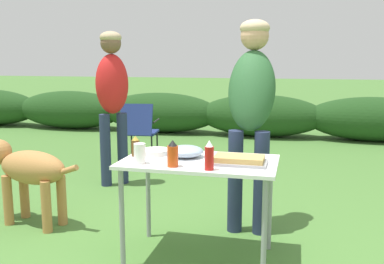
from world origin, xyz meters
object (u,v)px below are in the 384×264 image
(plate_stack, at_px, (156,152))
(paper_cup_stack, at_px, (140,154))
(mixing_bowl, at_px, (186,151))
(hot_sauce_bottle, at_px, (173,154))
(food_tray, at_px, (239,160))
(standing_person_in_red_jacket, at_px, (112,91))
(folding_table, at_px, (199,171))
(dog, at_px, (27,169))
(camp_chair_green_behind_table, at_px, (139,128))
(standing_person_in_olive_jacket, at_px, (252,99))
(ketchup_bottle, at_px, (209,156))
(beer_bottle, at_px, (135,146))

(plate_stack, relative_size, paper_cup_stack, 1.60)
(mixing_bowl, bearing_deg, hot_sauce_bottle, -92.24)
(food_tray, distance_m, standing_person_in_red_jacket, 2.37)
(paper_cup_stack, bearing_deg, folding_table, 27.37)
(folding_table, relative_size, food_tray, 2.88)
(dog, bearing_deg, camp_chair_green_behind_table, 8.24)
(plate_stack, relative_size, hot_sauce_bottle, 1.24)
(folding_table, height_order, standing_person_in_olive_jacket, standing_person_in_olive_jacket)
(hot_sauce_bottle, relative_size, standing_person_in_red_jacket, 0.10)
(standing_person_in_red_jacket, bearing_deg, folding_table, -93.93)
(food_tray, height_order, ketchup_bottle, ketchup_bottle)
(folding_table, relative_size, beer_bottle, 7.17)
(food_tray, relative_size, camp_chair_green_behind_table, 0.46)
(folding_table, distance_m, beer_bottle, 0.51)
(plate_stack, xyz_separation_m, standing_person_in_olive_jacket, (0.66, 0.58, 0.36))
(folding_table, relative_size, plate_stack, 4.87)
(mixing_bowl, bearing_deg, food_tray, -16.05)
(dog, bearing_deg, folding_table, -90.35)
(folding_table, xyz_separation_m, food_tray, (0.29, -0.04, 0.10))
(ketchup_bottle, distance_m, camp_chair_green_behind_table, 3.54)
(food_tray, bearing_deg, paper_cup_stack, -166.89)
(mixing_bowl, xyz_separation_m, beer_bottle, (-0.37, -0.06, 0.03))
(plate_stack, height_order, standing_person_in_olive_jacket, standing_person_in_olive_jacket)
(folding_table, bearing_deg, mixing_bowl, 147.10)
(folding_table, distance_m, mixing_bowl, 0.19)
(food_tray, relative_size, mixing_bowl, 1.48)
(hot_sauce_bottle, height_order, beer_bottle, hot_sauce_bottle)
(food_tray, height_order, mixing_bowl, mixing_bowl)
(food_tray, bearing_deg, dog, 170.20)
(food_tray, xyz_separation_m, plate_stack, (-0.66, 0.15, -0.01))
(standing_person_in_red_jacket, height_order, dog, standing_person_in_red_jacket)
(mixing_bowl, xyz_separation_m, camp_chair_green_behind_table, (-1.43, 2.77, -0.31))
(hot_sauce_bottle, bearing_deg, dog, 161.04)
(beer_bottle, bearing_deg, paper_cup_stack, -61.89)
(hot_sauce_bottle, distance_m, standing_person_in_red_jacket, 2.23)
(folding_table, height_order, food_tray, food_tray)
(plate_stack, xyz_separation_m, ketchup_bottle, (0.49, -0.36, 0.08))
(folding_table, distance_m, food_tray, 0.31)
(standing_person_in_olive_jacket, bearing_deg, plate_stack, -138.78)
(paper_cup_stack, xyz_separation_m, standing_person_in_olive_jacket, (0.67, 0.89, 0.31))
(beer_bottle, bearing_deg, standing_person_in_red_jacket, 119.44)
(camp_chair_green_behind_table, bearing_deg, hot_sauce_bottle, -72.60)
(ketchup_bottle, bearing_deg, standing_person_in_olive_jacket, 79.90)
(hot_sauce_bottle, relative_size, dog, 0.17)
(folding_table, relative_size, mixing_bowl, 4.25)
(standing_person_in_olive_jacket, bearing_deg, folding_table, -112.76)
(beer_bottle, height_order, standing_person_in_red_jacket, standing_person_in_red_jacket)
(folding_table, distance_m, plate_stack, 0.40)
(food_tray, distance_m, hot_sauce_bottle, 0.46)
(plate_stack, xyz_separation_m, hot_sauce_bottle, (0.24, -0.34, 0.07))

